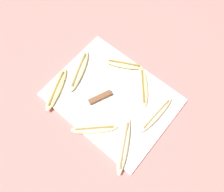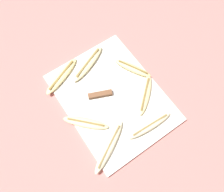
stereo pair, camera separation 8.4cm
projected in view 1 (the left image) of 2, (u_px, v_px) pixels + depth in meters
name	position (u px, v px, depth m)	size (l,w,h in m)	color
ground_plane	(112.00, 98.00, 0.86)	(4.00, 4.00, 0.00)	#B76B66
cutting_board	(112.00, 98.00, 0.86)	(0.47, 0.36, 0.01)	silver
knife	(105.00, 95.00, 0.85)	(0.10, 0.21, 0.02)	brown
banana_bright_far	(124.00, 145.00, 0.77)	(0.13, 0.20, 0.02)	beige
banana_pale_long	(156.00, 115.00, 0.82)	(0.04, 0.19, 0.02)	beige
banana_soft_right	(79.00, 70.00, 0.89)	(0.11, 0.20, 0.02)	beige
banana_golden_short	(56.00, 89.00, 0.86)	(0.11, 0.19, 0.02)	#EDD689
banana_mellow_near	(143.00, 87.00, 0.86)	(0.14, 0.16, 0.02)	beige
banana_spotted_left	(124.00, 64.00, 0.90)	(0.16, 0.11, 0.02)	#DBC684
banana_ripe_center	(94.00, 129.00, 0.80)	(0.15, 0.15, 0.02)	beige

